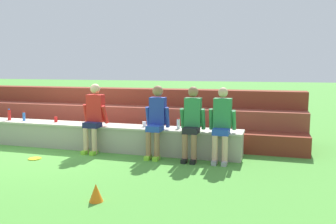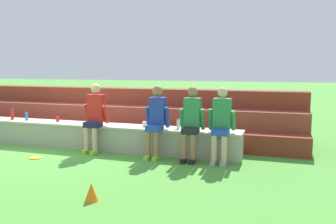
% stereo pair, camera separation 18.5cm
% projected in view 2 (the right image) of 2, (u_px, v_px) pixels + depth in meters
% --- Properties ---
extents(ground_plane, '(80.00, 80.00, 0.00)m').
position_uv_depth(ground_plane, '(54.00, 148.00, 8.06)').
color(ground_plane, '#4C9338').
extents(stone_seating_wall, '(8.48, 0.60, 0.56)m').
position_uv_depth(stone_seating_wall, '(61.00, 133.00, 8.28)').
color(stone_seating_wall, '#A8A08E').
rests_on(stone_seating_wall, ground).
extents(brick_bleachers, '(11.12, 1.65, 1.28)m').
position_uv_depth(brick_bleachers, '(93.00, 117.00, 9.63)').
color(brick_bleachers, maroon).
rests_on(brick_bleachers, ground).
extents(person_far_left, '(0.55, 0.54, 1.49)m').
position_uv_depth(person_far_left, '(95.00, 115.00, 7.64)').
color(person_far_left, '#DBAD89').
rests_on(person_far_left, ground).
extents(person_left_of_center, '(0.50, 0.60, 1.47)m').
position_uv_depth(person_left_of_center, '(156.00, 119.00, 7.19)').
color(person_left_of_center, '#996B4C').
rests_on(person_left_of_center, ground).
extents(person_center, '(0.50, 0.55, 1.47)m').
position_uv_depth(person_center, '(191.00, 121.00, 6.91)').
color(person_center, '#996B4C').
rests_on(person_center, ground).
extents(person_right_of_center, '(0.53, 0.55, 1.46)m').
position_uv_depth(person_right_of_center, '(221.00, 123.00, 6.77)').
color(person_right_of_center, '#DBAD89').
rests_on(person_right_of_center, ground).
extents(water_bottle_near_right, '(0.08, 0.08, 0.28)m').
position_uv_depth(water_bottle_near_right, '(12.00, 114.00, 8.63)').
color(water_bottle_near_right, red).
rests_on(water_bottle_near_right, stone_seating_wall).
extents(water_bottle_center_gap, '(0.07, 0.07, 0.22)m').
position_uv_depth(water_bottle_center_gap, '(178.00, 124.00, 7.35)').
color(water_bottle_center_gap, silver).
rests_on(water_bottle_center_gap, stone_seating_wall).
extents(water_bottle_mid_left, '(0.06, 0.06, 0.22)m').
position_uv_depth(water_bottle_mid_left, '(27.00, 116.00, 8.51)').
color(water_bottle_mid_left, blue).
rests_on(water_bottle_mid_left, stone_seating_wall).
extents(plastic_cup_middle, '(0.08, 0.08, 0.12)m').
position_uv_depth(plastic_cup_middle, '(58.00, 119.00, 8.32)').
color(plastic_cup_middle, red).
rests_on(plastic_cup_middle, stone_seating_wall).
extents(plastic_cup_left_end, '(0.09, 0.09, 0.11)m').
position_uv_depth(plastic_cup_left_end, '(145.00, 124.00, 7.63)').
color(plastic_cup_left_end, white).
rests_on(plastic_cup_left_end, stone_seating_wall).
extents(frisbee, '(0.26, 0.26, 0.02)m').
position_uv_depth(frisbee, '(36.00, 158.00, 7.15)').
color(frisbee, yellow).
rests_on(frisbee, ground).
extents(sports_cone, '(0.19, 0.19, 0.25)m').
position_uv_depth(sports_cone, '(91.00, 192.00, 4.85)').
color(sports_cone, orange).
rests_on(sports_cone, ground).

